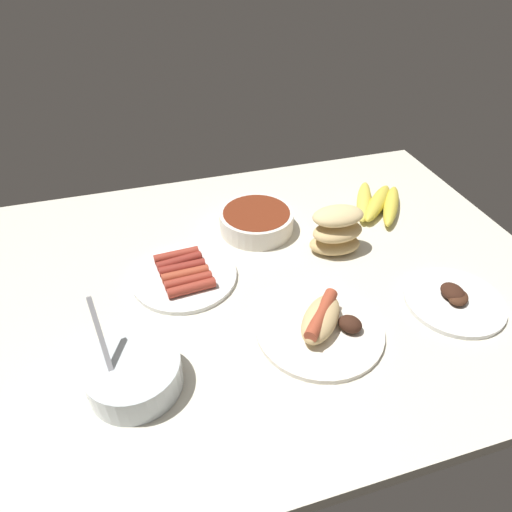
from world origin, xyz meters
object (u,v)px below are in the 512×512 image
(bread_stack, at_px, (337,231))
(bowl_coleslaw, at_px, (134,373))
(plate_hotdog_assembled, at_px, (321,324))
(plate_sausages, at_px, (184,274))
(banana_bunch, at_px, (377,203))
(bowl_chili, at_px, (256,220))
(plate_grilled_meat, at_px, (454,300))

(bread_stack, relative_size, bowl_coleslaw, 0.80)
(plate_hotdog_assembled, bearing_deg, plate_sausages, -45.11)
(plate_sausages, bearing_deg, bread_stack, 179.74)
(banana_bunch, bearing_deg, bowl_coleslaw, 29.79)
(plate_sausages, relative_size, banana_bunch, 1.01)
(banana_bunch, height_order, bowl_coleslaw, bowl_coleslaw)
(plate_hotdog_assembled, bearing_deg, bowl_chili, -86.43)
(plate_sausages, relative_size, plate_grilled_meat, 1.14)
(plate_grilled_meat, bearing_deg, bowl_chili, -49.28)
(plate_grilled_meat, height_order, banana_bunch, same)
(bowl_coleslaw, xyz_separation_m, bowl_chili, (-0.31, -0.36, -0.00))
(plate_sausages, xyz_separation_m, plate_grilled_meat, (-0.50, 0.22, -0.00))
(plate_sausages, height_order, bread_stack, bread_stack)
(plate_hotdog_assembled, height_order, bowl_coleslaw, bowl_coleslaw)
(bowl_chili, bearing_deg, plate_grilled_meat, 130.72)
(plate_grilled_meat, xyz_separation_m, plate_hotdog_assembled, (0.28, -0.01, 0.01))
(plate_sausages, height_order, plate_grilled_meat, plate_grilled_meat)
(bread_stack, relative_size, plate_hotdog_assembled, 0.53)
(plate_sausages, bearing_deg, plate_hotdog_assembled, 134.89)
(plate_sausages, bearing_deg, bowl_chili, -147.18)
(plate_grilled_meat, xyz_separation_m, banana_bunch, (-0.02, -0.35, 0.01))
(plate_sausages, relative_size, bread_stack, 1.75)
(plate_sausages, distance_m, bowl_chili, 0.23)
(plate_grilled_meat, relative_size, banana_bunch, 0.89)
(banana_bunch, bearing_deg, plate_grilled_meat, 86.82)
(bowl_chili, bearing_deg, plate_sausages, 32.82)
(bowl_coleslaw, height_order, bowl_chili, bowl_coleslaw)
(plate_grilled_meat, height_order, plate_hotdog_assembled, plate_hotdog_assembled)
(bread_stack, height_order, banana_bunch, bread_stack)
(plate_sausages, xyz_separation_m, bread_stack, (-0.34, 0.00, 0.04))
(bread_stack, bearing_deg, plate_sausages, -0.26)
(plate_hotdog_assembled, relative_size, bowl_coleslaw, 1.52)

